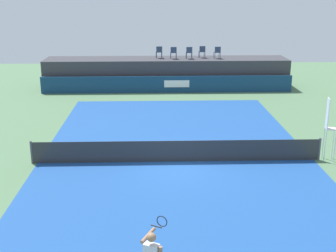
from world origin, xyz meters
TOP-DOWN VIEW (x-y plane):
  - ground_plane at (0.00, 3.00)m, footprint 48.00×48.00m
  - court_inner at (0.00, 0.00)m, footprint 12.00×22.00m
  - sponsor_wall at (0.00, 13.50)m, footprint 18.00×0.22m
  - spectator_platform at (0.00, 15.30)m, footprint 18.00×2.80m
  - spectator_chair_far_left at (-0.54, 15.40)m, footprint 0.47×0.47m
  - spectator_chair_left at (0.52, 15.05)m, footprint 0.44×0.44m
  - spectator_chair_center at (1.67, 15.02)m, footprint 0.45×0.45m
  - spectator_chair_right at (2.68, 15.51)m, footprint 0.47×0.47m
  - spectator_chair_far_right at (3.77, 15.10)m, footprint 0.47×0.47m
  - umpire_chair at (6.50, 0.02)m, footprint 0.51×0.51m
  - tennis_net at (0.00, 0.00)m, footprint 12.40×0.02m
  - net_post_near at (-6.20, 0.00)m, footprint 0.10×0.10m
  - net_post_far at (6.20, 0.00)m, footprint 0.10×0.10m
  - tennis_ball at (5.50, 1.61)m, footprint 0.07×0.07m

SIDE VIEW (x-z plane):
  - ground_plane at x=0.00m, z-range 0.00..0.00m
  - court_inner at x=0.00m, z-range 0.00..0.00m
  - tennis_ball at x=5.50m, z-range 0.00..0.07m
  - tennis_net at x=0.00m, z-range 0.00..0.95m
  - net_post_near at x=-6.20m, z-range 0.00..1.00m
  - net_post_far at x=6.20m, z-range 0.00..1.00m
  - sponsor_wall at x=0.00m, z-range 0.00..1.20m
  - spectator_platform at x=0.00m, z-range 0.00..2.20m
  - umpire_chair at x=6.50m, z-range 0.21..2.97m
  - spectator_chair_far_left at x=-0.54m, z-range 2.25..3.14m
  - spectator_chair_left at x=0.52m, z-range 2.25..3.14m
  - spectator_chair_center at x=1.67m, z-range 2.25..3.14m
  - spectator_chair_right at x=2.68m, z-range 2.25..3.14m
  - spectator_chair_far_right at x=3.77m, z-range 2.25..3.14m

